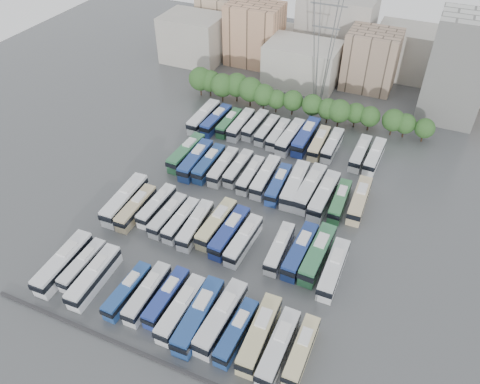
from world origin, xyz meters
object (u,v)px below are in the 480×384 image
at_px(bus_r0_s0, 64,263).
at_px(bus_r2_s1, 186,153).
at_px(bus_r1_s3, 168,215).
at_px(bus_r3_s5, 267,130).
at_px(bus_r0_s8, 199,315).
at_px(bus_r1_s11, 300,251).
at_px(bus_r1_s7, 230,232).
at_px(bus_r1_s10, 280,248).
at_px(bus_r2_s13, 360,200).
at_px(bus_r3_s0, 204,117).
at_px(bus_r3_s13, 375,156).
at_px(bus_r0_s1, 83,265).
at_px(bus_r2_s10, 310,188).
at_px(bus_r1_s5, 196,225).
at_px(bus_r2_s9, 295,184).
at_px(bus_r2_s6, 251,175).
at_px(bus_r1_s1, 136,208).
at_px(bus_r0_s9, 221,317).
at_px(bus_r1_s8, 244,240).
at_px(bus_r3_s10, 332,145).
at_px(bus_r1_s4, 181,220).
at_px(bus_r3_s7, 290,137).
at_px(bus_r1_s0, 125,199).
at_px(electricity_pylon, 325,37).
at_px(bus_r0_s6, 167,297).
at_px(bus_r3_s1, 216,120).
at_px(bus_r2_s5, 238,168).
at_px(bus_r2_s3, 209,163).
at_px(bus_r2_s7, 265,177).
at_px(bus_r0_s11, 260,334).
at_px(bus_r2_s11, 324,195).
at_px(bus_r0_s12, 278,347).
at_px(bus_r1_s2, 157,206).
at_px(bus_r3_s6, 278,134).
at_px(bus_r2_s4, 223,166).
at_px(apartment_tower, 458,69).
at_px(bus_r0_s2, 94,276).
at_px(bus_r2_s8, 279,184).
at_px(bus_r2_s12, 340,201).
at_px(bus_r0_s5, 148,293).
at_px(bus_r1_s12, 318,254).
at_px(bus_r3_s4, 255,125).
at_px(bus_r0_s13, 302,350).
at_px(bus_r1_s13, 334,269).
at_px(bus_r3_s3, 241,124).
at_px(bus_r3_s9, 319,143).

distance_m(bus_r0_s0, bus_r2_s1, 37.91).
xyz_separation_m(bus_r1_s3, bus_r3_s5, (6.49, 36.43, -0.02)).
bearing_deg(bus_r0_s8, bus_r1_s11, 61.23).
height_order(bus_r1_s7, bus_r1_s10, bus_r1_s7).
relative_size(bus_r2_s13, bus_r3_s0, 0.95).
bearing_deg(bus_r1_s3, bus_r3_s13, 49.04).
bearing_deg(bus_r0_s1, bus_r2_s10, 49.57).
height_order(bus_r1_s5, bus_r2_s9, bus_r2_s9).
bearing_deg(bus_r2_s6, bus_r1_s1, -132.02).
distance_m(bus_r0_s9, bus_r1_s8, 17.19).
relative_size(bus_r2_s1, bus_r3_s10, 1.12).
relative_size(bus_r1_s4, bus_r3_s7, 0.85).
bearing_deg(bus_r3_s5, bus_r1_s0, -113.04).
bearing_deg(electricity_pylon, bus_r0_s6, -92.78).
height_order(bus_r1_s1, bus_r3_s1, bus_r3_s1).
bearing_deg(bus_r1_s1, bus_r2_s5, 55.77).
height_order(bus_r2_s3, bus_r3_s7, bus_r3_s7).
bearing_deg(bus_r2_s1, bus_r2_s5, 1.06).
height_order(bus_r2_s7, bus_r3_s0, bus_r3_s0).
xyz_separation_m(bus_r0_s11, bus_r2_s9, (-6.49, 35.99, 0.05)).
relative_size(bus_r1_s10, bus_r2_s13, 0.91).
relative_size(bus_r1_s1, bus_r3_s7, 0.92).
height_order(electricity_pylon, bus_r1_s3, electricity_pylon).
distance_m(bus_r1_s4, bus_r2_s11, 29.13).
relative_size(bus_r0_s12, bus_r2_s6, 1.12).
bearing_deg(bus_r1_s2, bus_r3_s10, 54.07).
xyz_separation_m(bus_r0_s8, bus_r3_s6, (-6.66, 54.02, -0.38)).
xyz_separation_m(bus_r0_s12, bus_r2_s4, (-26.40, 36.84, -0.11)).
height_order(apartment_tower, bus_r0_s6, apartment_tower).
relative_size(bus_r0_s12, bus_r2_s9, 0.93).
distance_m(bus_r0_s6, bus_r0_s12, 19.74).
height_order(bus_r0_s2, bus_r3_s1, bus_r0_s2).
bearing_deg(bus_r0_s0, bus_r2_s8, 51.54).
relative_size(bus_r0_s2, bus_r1_s8, 1.07).
relative_size(bus_r2_s7, bus_r2_s12, 1.09).
xyz_separation_m(bus_r0_s5, bus_r1_s12, (22.98, 19.25, 0.26)).
xyz_separation_m(bus_r1_s1, bus_r1_s4, (9.85, 0.56, -0.13)).
bearing_deg(bus_r0_s1, bus_r2_s13, 41.61).
xyz_separation_m(electricity_pylon, bus_r3_s1, (-20.15, -21.16, -16.77)).
bearing_deg(bus_r2_s10, apartment_tower, 65.93).
relative_size(bus_r0_s2, bus_r1_s4, 1.16).
relative_size(bus_r1_s3, bus_r2_s9, 0.83).
relative_size(bus_r1_s7, bus_r2_s1, 0.97).
bearing_deg(bus_r3_s4, bus_r3_s5, -14.01).
height_order(bus_r0_s13, bus_r1_s13, bus_r1_s13).
xyz_separation_m(bus_r3_s1, bus_r3_s10, (29.63, 1.14, -0.11)).
distance_m(bus_r1_s4, bus_r3_s3, 36.27).
relative_size(bus_r3_s9, bus_r3_s13, 0.99).
relative_size(bus_r3_s1, bus_r3_s7, 0.96).
bearing_deg(bus_r0_s2, bus_r3_s13, 53.84).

